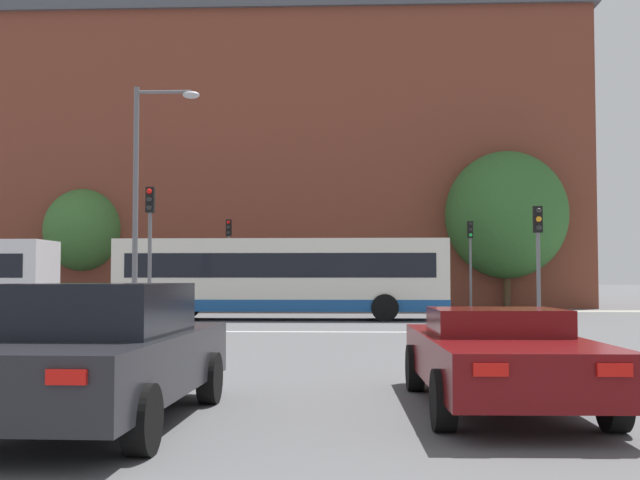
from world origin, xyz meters
name	(u,v)px	position (x,y,z in m)	size (l,w,h in m)	color
stop_line_strip	(344,332)	(0.00, 21.12, 0.00)	(9.01, 0.30, 0.01)	silver
far_pavement	(348,311)	(0.00, 36.34, 0.01)	(70.02, 2.50, 0.01)	gray
brick_civic_building	(297,162)	(-3.16, 45.80, 8.66)	(32.80, 13.35, 23.94)	brown
car_saloon_left	(96,352)	(-2.44, 6.13, 0.77)	(2.16, 4.86, 1.51)	#232328
car_roadster_right	(498,355)	(2.07, 7.42, 0.63)	(2.04, 4.88, 1.20)	#600C0F
bus_crossing_lead	(282,277)	(-2.45, 28.10, 1.64)	(12.49, 2.73, 3.05)	silver
traffic_light_near_right	(538,246)	(5.85, 21.94, 2.54)	(0.26, 0.31, 3.75)	slate
traffic_light_far_left	(229,250)	(-5.77, 35.99, 2.96)	(0.26, 0.31, 4.42)	slate
traffic_light_near_left	(150,234)	(-6.06, 22.27, 2.96)	(0.26, 0.31, 4.43)	slate
traffic_light_far_right	(470,251)	(5.76, 35.52, 2.86)	(0.26, 0.31, 4.26)	slate
street_lamp_junction	(146,182)	(-5.81, 20.84, 4.40)	(1.96, 0.36, 7.24)	slate
pedestrian_waiting	(377,291)	(1.41, 36.94, 0.95)	(0.42, 0.25, 1.64)	black
pedestrian_walking_east	(232,290)	(-5.63, 36.05, 1.02)	(0.46, 0.39, 1.73)	black
pedestrian_walking_west	(318,288)	(-1.50, 37.05, 1.08)	(0.43, 0.44, 1.82)	black
tree_by_building	(506,215)	(8.08, 38.92, 4.83)	(6.22, 6.22, 8.10)	#4C3823
tree_kerbside	(84,230)	(-14.14, 39.65, 4.13)	(4.19, 4.19, 6.35)	#4C3823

